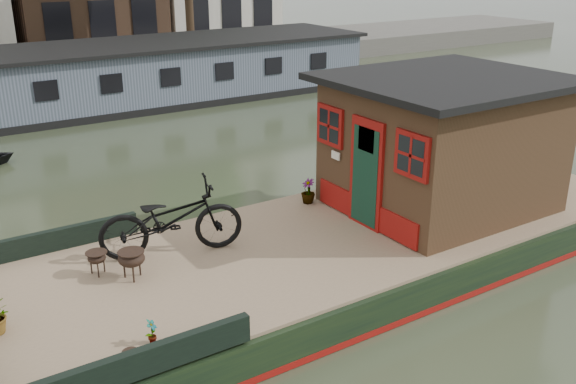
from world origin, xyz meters
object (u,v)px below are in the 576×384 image
bicycle (171,219)px  brazier_rear (97,263)px  brazier_front (132,265)px  cabin (442,142)px

bicycle → brazier_rear: 1.28m
brazier_front → bicycle: bearing=28.5°
bicycle → brazier_front: (-0.83, -0.45, -0.37)m
brazier_rear → bicycle: bearing=2.2°
cabin → brazier_rear: 6.34m
cabin → brazier_front: size_ratio=9.14×
brazier_rear → brazier_front: bearing=-46.2°
bicycle → brazier_rear: bearing=107.3°
brazier_front → brazier_rear: brazier_front is taller
bicycle → brazier_front: 1.01m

